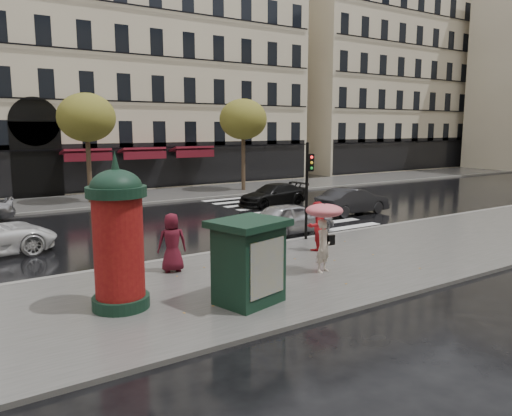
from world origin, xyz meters
TOP-DOWN VIEW (x-y plane):
  - ground at (0.00, 0.00)m, footprint 160.00×160.00m
  - near_sidewalk at (0.00, -0.50)m, footprint 90.00×7.00m
  - far_sidewalk at (0.00, 19.00)m, footprint 90.00×6.00m
  - near_kerb at (0.00, 3.00)m, footprint 90.00×0.25m
  - far_kerb at (0.00, 16.00)m, footprint 90.00×0.25m
  - zebra_crossing at (6.00, 9.60)m, footprint 3.60×11.75m
  - bldg_far_corner at (6.00, 30.00)m, footprint 26.00×14.00m
  - bldg_far_right at (34.00, 30.00)m, footprint 24.00×14.00m
  - tree_far_left at (-2.00, 18.00)m, footprint 3.40×3.40m
  - tree_far_right at (9.00, 18.00)m, footprint 3.40×3.40m
  - woman_umbrella at (-0.16, -1.15)m, footprint 1.16×1.16m
  - woman_red at (1.50, 1.14)m, footprint 0.98×0.82m
  - man_burgundy at (-4.06, 1.52)m, footprint 1.02×0.80m
  - morris_column at (-6.47, -0.71)m, footprint 1.46×1.46m
  - traffic_light at (2.38, 2.72)m, footprint 0.26×0.37m
  - newsstand at (-3.61, -2.18)m, footprint 2.11×1.91m
  - car_silver at (2.90, 4.42)m, footprint 4.04×1.66m
  - car_darkgrey at (8.71, 6.56)m, footprint 4.32×1.60m
  - car_black at (6.91, 11.39)m, footprint 4.59×2.14m

SIDE VIEW (x-z plane):
  - ground at x=0.00m, z-range 0.00..0.00m
  - zebra_crossing at x=6.00m, z-range 0.00..0.01m
  - near_sidewalk at x=0.00m, z-range 0.00..0.12m
  - far_sidewalk at x=0.00m, z-range 0.00..0.12m
  - near_kerb at x=0.00m, z-range 0.00..0.14m
  - far_kerb at x=0.00m, z-range 0.00..0.14m
  - car_black at x=6.91m, z-range 0.00..1.30m
  - car_silver at x=2.90m, z-range 0.00..1.37m
  - car_darkgrey at x=8.71m, z-range 0.00..1.41m
  - woman_red at x=1.50m, z-range 0.12..1.93m
  - man_burgundy at x=-4.06m, z-range 0.12..1.97m
  - newsstand at x=-3.61m, z-range 0.15..2.32m
  - woman_umbrella at x=-0.16m, z-range 0.47..2.70m
  - morris_column at x=-6.47m, z-range 0.04..3.96m
  - traffic_light at x=2.38m, z-range 0.53..4.43m
  - tree_far_left at x=-2.00m, z-range 1.85..8.49m
  - tree_far_right at x=9.00m, z-range 1.85..8.49m
  - bldg_far_corner at x=6.00m, z-range -0.14..22.76m
  - bldg_far_right at x=34.00m, z-range -0.14..22.76m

